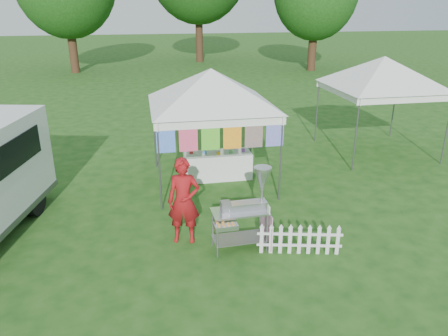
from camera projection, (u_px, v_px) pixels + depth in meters
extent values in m
plane|color=#1B4714|center=(241.00, 250.00, 8.52)|extent=(120.00, 120.00, 0.00)
cylinder|color=#59595E|center=(159.00, 167.00, 9.80)|extent=(0.04, 0.04, 2.10)
cylinder|color=#59595E|center=(281.00, 159.00, 10.30)|extent=(0.04, 0.04, 2.10)
cylinder|color=#59595E|center=(154.00, 132.00, 12.41)|extent=(0.04, 0.04, 2.10)
cylinder|color=#59595E|center=(251.00, 127.00, 12.90)|extent=(0.04, 0.04, 2.10)
cube|color=white|center=(221.00, 123.00, 9.71)|extent=(3.00, 0.03, 0.22)
cube|color=white|center=(203.00, 97.00, 12.31)|extent=(3.00, 0.03, 0.22)
pyramid|color=white|center=(211.00, 68.00, 10.65)|extent=(4.24, 4.24, 0.90)
cylinder|color=#59595E|center=(221.00, 119.00, 9.68)|extent=(3.00, 0.03, 0.03)
cube|color=#1B27D9|center=(166.00, 138.00, 9.59)|extent=(0.42, 0.01, 0.70)
cube|color=#DA1BAD|center=(188.00, 136.00, 9.67)|extent=(0.42, 0.01, 0.70)
cube|color=#178F1F|center=(211.00, 135.00, 9.76)|extent=(0.42, 0.01, 0.70)
cube|color=#FB2C1B|center=(232.00, 134.00, 9.85)|extent=(0.42, 0.01, 0.70)
cube|color=orange|center=(254.00, 133.00, 9.94)|extent=(0.42, 0.01, 0.70)
cube|color=#AB18AE|center=(275.00, 132.00, 10.02)|extent=(0.42, 0.01, 0.70)
cylinder|color=#59595E|center=(356.00, 135.00, 12.13)|extent=(0.04, 0.04, 2.10)
cylinder|color=#59595E|center=(447.00, 130.00, 12.63)|extent=(0.04, 0.04, 2.10)
cylinder|color=#59595E|center=(317.00, 111.00, 14.74)|extent=(0.04, 0.04, 2.10)
cylinder|color=#59595E|center=(394.00, 108.00, 15.23)|extent=(0.04, 0.04, 2.10)
cube|color=white|center=(407.00, 99.00, 12.04)|extent=(3.00, 0.03, 0.22)
cube|color=white|center=(359.00, 82.00, 14.64)|extent=(3.00, 0.03, 0.22)
pyramid|color=white|center=(385.00, 56.00, 12.98)|extent=(4.24, 4.24, 0.90)
cylinder|color=#59595E|center=(408.00, 96.00, 12.01)|extent=(3.00, 0.03, 0.03)
cylinder|color=#382714|center=(72.00, 42.00, 28.78)|extent=(0.56, 0.56, 3.96)
cylinder|color=#382714|center=(199.00, 30.00, 33.85)|extent=(0.56, 0.56, 4.84)
cylinder|color=#382714|center=(313.00, 44.00, 29.80)|extent=(0.56, 0.56, 3.52)
cylinder|color=gray|center=(217.00, 239.00, 8.13)|extent=(0.04, 0.04, 0.80)
cylinder|color=gray|center=(267.00, 233.00, 8.33)|extent=(0.04, 0.04, 0.80)
cylinder|color=gray|center=(213.00, 227.00, 8.52)|extent=(0.04, 0.04, 0.80)
cylinder|color=gray|center=(260.00, 222.00, 8.73)|extent=(0.04, 0.04, 0.80)
cube|color=gray|center=(239.00, 238.00, 8.49)|extent=(1.04, 0.55, 0.01)
cube|color=#B7B7BC|center=(240.00, 211.00, 8.28)|extent=(1.09, 0.58, 0.04)
cube|color=#B7B7BC|center=(247.00, 206.00, 8.33)|extent=(0.77, 0.25, 0.13)
cube|color=gray|center=(226.00, 206.00, 8.23)|extent=(0.19, 0.20, 0.20)
cylinder|color=gray|center=(262.00, 189.00, 8.27)|extent=(0.05, 0.05, 0.80)
cone|color=#B7B7BC|center=(262.00, 178.00, 8.19)|extent=(0.33, 0.33, 0.36)
cylinder|color=#B7B7BC|center=(263.00, 169.00, 8.12)|extent=(0.35, 0.35, 0.05)
cube|color=#B7B7BC|center=(226.00, 226.00, 7.93)|extent=(0.44, 0.28, 0.09)
cube|color=#C887A6|center=(266.00, 227.00, 8.54)|extent=(0.04, 0.67, 0.72)
cube|color=white|center=(269.00, 210.00, 8.12)|extent=(0.02, 0.13, 0.16)
imported|color=maroon|center=(184.00, 201.00, 8.54)|extent=(0.71, 0.54, 1.76)
cube|color=silver|center=(1.00, 168.00, 10.20)|extent=(2.20, 1.20, 0.99)
cube|color=black|center=(5.00, 161.00, 8.28)|extent=(0.68, 2.95, 0.60)
cube|color=black|center=(3.00, 130.00, 10.28)|extent=(1.83, 0.44, 0.60)
cylinder|color=black|center=(34.00, 200.00, 9.79)|extent=(0.40, 0.78, 0.75)
cube|color=silver|center=(262.00, 240.00, 8.31)|extent=(0.07, 0.04, 0.56)
cube|color=silver|center=(271.00, 240.00, 8.31)|extent=(0.07, 0.04, 0.56)
cube|color=silver|center=(280.00, 240.00, 8.30)|extent=(0.07, 0.04, 0.56)
cube|color=silver|center=(290.00, 241.00, 8.29)|extent=(0.07, 0.04, 0.56)
cube|color=silver|center=(299.00, 241.00, 8.29)|extent=(0.07, 0.04, 0.56)
cube|color=silver|center=(309.00, 241.00, 8.28)|extent=(0.07, 0.04, 0.56)
cube|color=silver|center=(318.00, 241.00, 8.27)|extent=(0.07, 0.04, 0.56)
cube|color=silver|center=(328.00, 241.00, 8.27)|extent=(0.07, 0.04, 0.56)
cube|color=silver|center=(338.00, 241.00, 8.26)|extent=(0.07, 0.04, 0.56)
cube|color=silver|center=(299.00, 245.00, 8.32)|extent=(1.58, 0.39, 0.05)
cube|color=silver|center=(300.00, 234.00, 8.24)|extent=(1.58, 0.39, 0.05)
cube|color=white|center=(218.00, 165.00, 11.86)|extent=(1.80, 0.70, 0.72)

